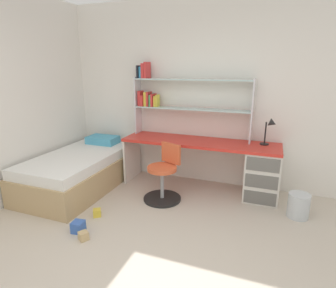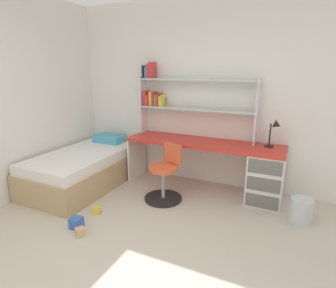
# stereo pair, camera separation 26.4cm
# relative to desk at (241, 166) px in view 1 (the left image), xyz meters

# --- Properties ---
(room_shell) EXTENTS (5.45, 6.14, 2.76)m
(room_shell) POSITION_rel_desk_xyz_m (-1.80, -1.03, 0.95)
(room_shell) COLOR white
(room_shell) RESTS_ON ground_plane
(desk) EXTENTS (2.26, 0.59, 0.74)m
(desk) POSITION_rel_desk_xyz_m (0.00, 0.00, 0.00)
(desk) COLOR red
(desk) RESTS_ON ground_plane
(bookshelf_hutch) EXTENTS (1.79, 0.22, 1.11)m
(bookshelf_hutch) POSITION_rel_desk_xyz_m (-1.07, 0.18, 0.94)
(bookshelf_hutch) COLOR silver
(bookshelf_hutch) RESTS_ON desk
(desk_lamp) EXTENTS (0.20, 0.17, 0.38)m
(desk_lamp) POSITION_rel_desk_xyz_m (0.34, 0.10, 0.56)
(desk_lamp) COLOR black
(desk_lamp) RESTS_ON desk
(swivel_chair) EXTENTS (0.52, 0.52, 0.77)m
(swivel_chair) POSITION_rel_desk_xyz_m (-0.97, -0.53, -0.13)
(swivel_chair) COLOR black
(swivel_chair) RESTS_ON ground_plane
(bed_platform) EXTENTS (1.01, 1.82, 0.65)m
(bed_platform) POSITION_rel_desk_xyz_m (-2.30, -0.60, -0.16)
(bed_platform) COLOR tan
(bed_platform) RESTS_ON ground_plane
(waste_bin) EXTENTS (0.26, 0.26, 0.30)m
(waste_bin) POSITION_rel_desk_xyz_m (0.74, -0.39, -0.28)
(waste_bin) COLOR silver
(waste_bin) RESTS_ON ground_plane
(toy_block_blue_0) EXTENTS (0.14, 0.14, 0.13)m
(toy_block_blue_0) POSITION_rel_desk_xyz_m (-1.57, -1.61, -0.37)
(toy_block_blue_0) COLOR #3860B7
(toy_block_blue_0) RESTS_ON ground_plane
(toy_block_yellow_1) EXTENTS (0.13, 0.13, 0.09)m
(toy_block_yellow_1) POSITION_rel_desk_xyz_m (-1.57, -1.25, -0.38)
(toy_block_yellow_1) COLOR gold
(toy_block_yellow_1) RESTS_ON ground_plane
(toy_block_natural_2) EXTENTS (0.13, 0.13, 0.09)m
(toy_block_natural_2) POSITION_rel_desk_xyz_m (-1.42, -1.71, -0.38)
(toy_block_natural_2) COLOR tan
(toy_block_natural_2) RESTS_ON ground_plane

